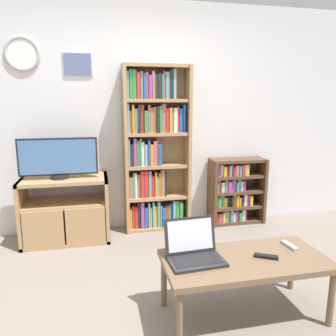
{
  "coord_description": "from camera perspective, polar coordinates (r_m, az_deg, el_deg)",
  "views": [
    {
      "loc": [
        -0.51,
        -2.02,
        1.5
      ],
      "look_at": [
        0.15,
        0.98,
        0.87
      ],
      "focal_mm": 35.0,
      "sensor_mm": 36.0,
      "label": 1
    }
  ],
  "objects": [
    {
      "name": "wall_back",
      "position": [
        3.87,
        -4.92,
        8.68
      ],
      "size": [
        6.0,
        0.09,
        2.6
      ],
      "color": "silver",
      "rests_on": "ground_plane"
    },
    {
      "name": "bookshelf_tall",
      "position": [
        3.78,
        -2.47,
        3.04
      ],
      "size": [
        0.76,
        0.25,
        1.89
      ],
      "color": "tan",
      "rests_on": "ground_plane"
    },
    {
      "name": "television",
      "position": [
        3.58,
        -18.55,
        1.66
      ],
      "size": [
        0.8,
        0.18,
        0.43
      ],
      "color": "black",
      "rests_on": "tv_stand"
    },
    {
      "name": "tv_stand",
      "position": [
        3.72,
        -17.36,
        -6.92
      ],
      "size": [
        0.91,
        0.49,
        0.7
      ],
      "color": "tan",
      "rests_on": "ground_plane"
    },
    {
      "name": "bookshelf_short",
      "position": [
        4.16,
        11.32,
        -4.03
      ],
      "size": [
        0.68,
        0.28,
        0.81
      ],
      "color": "brown",
      "rests_on": "ground_plane"
    },
    {
      "name": "laptop",
      "position": [
        2.31,
        4.49,
        -14.0
      ],
      "size": [
        0.38,
        0.31,
        0.26
      ],
      "rotation": [
        0.0,
        0.0,
        0.06
      ],
      "color": "#232326",
      "rests_on": "coffee_table"
    },
    {
      "name": "ground_plane",
      "position": [
        2.56,
        1.63,
        -24.19
      ],
      "size": [
        18.0,
        18.0,
        0.0
      ],
      "primitive_type": "plane",
      "color": "gray"
    },
    {
      "name": "remote_near_laptop",
      "position": [
        2.43,
        16.72,
        -14.54
      ],
      "size": [
        0.16,
        0.12,
        0.02
      ],
      "rotation": [
        0.0,
        0.0,
        1.06
      ],
      "color": "black",
      "rests_on": "coffee_table"
    },
    {
      "name": "coffee_table",
      "position": [
        2.42,
        13.23,
        -15.94
      ],
      "size": [
        1.13,
        0.55,
        0.44
      ],
      "color": "brown",
      "rests_on": "ground_plane"
    },
    {
      "name": "remote_far_from_laptop",
      "position": [
        2.65,
        20.43,
        -12.54
      ],
      "size": [
        0.06,
        0.16,
        0.02
      ],
      "rotation": [
        0.0,
        0.0,
        0.09
      ],
      "color": "#99999E",
      "rests_on": "coffee_table"
    }
  ]
}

